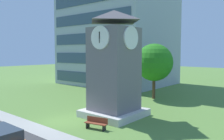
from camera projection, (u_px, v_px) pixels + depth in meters
ground_plane at (63, 122)px, 19.49m from camera, size 160.00×160.00×0.00m
kerb_strip at (37, 129)px, 17.62m from camera, size 120.00×1.60×0.01m
office_building at (118, 14)px, 42.69m from camera, size 18.02×15.05×25.60m
clock_tower at (114, 70)px, 20.93m from camera, size 4.83×4.83×9.52m
park_bench at (96, 123)px, 17.58m from camera, size 1.86×0.87×0.88m
tree_by_building at (154, 62)px, 28.85m from camera, size 4.66×4.66×6.88m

